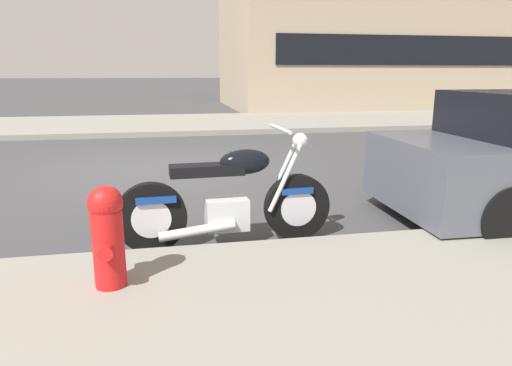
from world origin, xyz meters
TOP-DOWN VIEW (x-y plane):
  - ground_plane at (0.00, 0.00)m, footprint 260.00×260.00m
  - sidewalk_far_curb at (12.00, 6.51)m, footprint 120.00×5.00m
  - parking_stall_stripe at (0.00, -3.41)m, footprint 0.12×2.20m
  - parked_motorcycle at (0.79, -3.79)m, footprint 2.06×0.62m
  - fire_hydrant at (-0.20, -4.79)m, footprint 0.24×0.36m

SIDE VIEW (x-z plane):
  - ground_plane at x=0.00m, z-range 0.00..0.00m
  - parking_stall_stripe at x=0.00m, z-range 0.00..0.01m
  - sidewalk_far_curb at x=12.00m, z-range 0.00..0.14m
  - parked_motorcycle at x=0.79m, z-range -0.13..1.00m
  - fire_hydrant at x=-0.20m, z-range 0.16..0.90m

